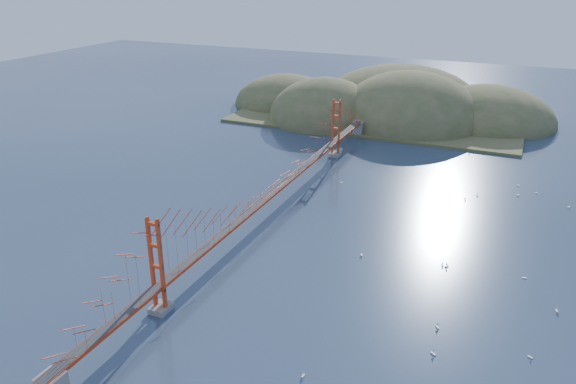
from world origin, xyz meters
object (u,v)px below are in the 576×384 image
at_px(bridge, 273,170).
at_px(sailboat_2, 433,353).
at_px(sailboat_1, 362,254).
at_px(sailboat_0, 443,265).

relative_size(bridge, sailboat_2, 131.88).
relative_size(sailboat_1, sailboat_0, 1.11).
height_order(bridge, sailboat_1, bridge).
relative_size(bridge, sailboat_0, 160.70).
distance_m(sailboat_2, sailboat_1, 21.18).
xyz_separation_m(bridge, sailboat_0, (27.65, -6.90, -6.87)).
bearing_deg(sailboat_1, sailboat_2, -53.34).
xyz_separation_m(sailboat_2, sailboat_0, (-2.13, 18.54, -0.02)).
distance_m(bridge, sailboat_1, 20.30).
distance_m(bridge, sailboat_0, 29.32).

